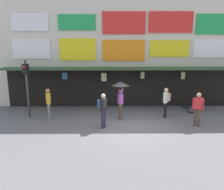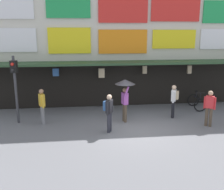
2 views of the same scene
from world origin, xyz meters
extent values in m
plane|color=slate|center=(0.00, 0.00, 0.00)|extent=(80.00, 80.00, 0.00)
cube|color=beige|center=(0.00, 4.60, 4.00)|extent=(18.00, 1.20, 8.00)
cube|color=#2D4C2D|center=(0.00, 3.30, 2.60)|extent=(15.30, 1.40, 0.12)
cube|color=white|center=(-5.90, 3.95, 5.43)|extent=(2.32, 0.08, 1.06)
cube|color=green|center=(-2.95, 3.95, 5.43)|extent=(2.34, 0.08, 0.94)
cube|color=red|center=(0.00, 3.95, 5.40)|extent=(2.72, 0.08, 1.36)
cube|color=red|center=(2.95, 3.95, 5.45)|extent=(2.80, 0.08, 1.29)
cube|color=green|center=(5.90, 3.95, 5.34)|extent=(2.66, 0.08, 1.24)
cube|color=white|center=(-5.90, 3.95, 3.81)|extent=(2.40, 0.08, 1.26)
cube|color=yellow|center=(-2.95, 3.95, 3.77)|extent=(2.31, 0.08, 1.39)
cube|color=orange|center=(0.00, 3.95, 3.70)|extent=(2.73, 0.08, 1.31)
cube|color=yellow|center=(2.95, 3.95, 3.83)|extent=(2.52, 0.08, 1.05)
cube|color=white|center=(5.90, 3.95, 3.83)|extent=(2.74, 0.08, 1.15)
cylinder|color=black|center=(-3.72, 3.34, 2.44)|extent=(0.02, 0.02, 0.20)
cube|color=#2D5693|center=(-3.72, 3.34, 2.14)|extent=(0.32, 0.19, 0.40)
cylinder|color=black|center=(-1.27, 3.30, 2.43)|extent=(0.02, 0.02, 0.22)
cube|color=tan|center=(-1.27, 3.30, 2.06)|extent=(0.32, 0.19, 0.51)
cylinder|color=black|center=(1.21, 3.63, 2.45)|extent=(0.02, 0.02, 0.17)
cube|color=tan|center=(1.21, 3.63, 2.15)|extent=(0.24, 0.15, 0.44)
cylinder|color=black|center=(3.75, 3.39, 2.46)|extent=(0.02, 0.02, 0.16)
cube|color=tan|center=(3.75, 3.39, 2.15)|extent=(0.22, 0.13, 0.45)
cube|color=black|center=(0.00, 3.98, 1.25)|extent=(15.30, 0.04, 2.50)
cylinder|color=#38383D|center=(-5.42, 1.54, 1.60)|extent=(0.12, 0.12, 3.20)
cube|color=black|center=(-5.42, 1.54, 2.70)|extent=(0.33, 0.30, 0.56)
sphere|color=red|center=(-5.45, 1.42, 2.83)|extent=(0.15, 0.15, 0.15)
sphere|color=black|center=(-5.45, 1.42, 2.57)|extent=(0.15, 0.15, 0.15)
torus|color=black|center=(4.03, 2.24, 0.36)|extent=(0.72, 0.11, 0.72)
torus|color=black|center=(4.10, 3.34, 0.36)|extent=(0.72, 0.11, 0.72)
cylinder|color=black|center=(4.07, 2.79, 0.61)|extent=(0.12, 0.99, 0.05)
cylinder|color=black|center=(4.08, 2.95, 0.78)|extent=(0.04, 0.04, 0.35)
cube|color=black|center=(4.08, 2.95, 0.97)|extent=(0.11, 0.21, 0.06)
cylinder|color=black|center=(4.03, 2.32, 0.78)|extent=(0.04, 0.04, 0.50)
cylinder|color=black|center=(4.03, 2.32, 1.03)|extent=(0.44, 0.07, 0.04)
cylinder|color=brown|center=(-0.35, 1.20, 0.44)|extent=(0.14, 0.14, 0.88)
cylinder|color=brown|center=(-0.31, 1.02, 0.44)|extent=(0.14, 0.14, 0.88)
cube|color=#9E4CA8|center=(-0.33, 1.11, 1.16)|extent=(0.30, 0.40, 0.56)
sphere|color=#A87A5B|center=(-0.33, 1.11, 1.57)|extent=(0.22, 0.22, 0.22)
cylinder|color=#9E4CA8|center=(-0.38, 1.32, 1.11)|extent=(0.09, 0.09, 0.56)
cylinder|color=#9E4CA8|center=(-0.28, 0.89, 1.56)|extent=(0.23, 0.09, 0.48)
cylinder|color=#4C3823|center=(-0.28, 0.89, 1.67)|extent=(0.02, 0.02, 0.55)
cone|color=black|center=(-0.33, 1.11, 1.97)|extent=(0.96, 0.96, 0.22)
cylinder|color=brown|center=(3.47, -0.02, 0.44)|extent=(0.14, 0.14, 0.88)
cylinder|color=brown|center=(3.32, 0.08, 0.44)|extent=(0.14, 0.14, 0.88)
cube|color=red|center=(3.40, 0.03, 1.16)|extent=(0.42, 0.39, 0.56)
sphere|color=tan|center=(3.40, 0.03, 1.57)|extent=(0.22, 0.22, 0.22)
cylinder|color=red|center=(3.58, -0.10, 1.11)|extent=(0.09, 0.09, 0.56)
cylinder|color=red|center=(3.22, 0.15, 1.11)|extent=(0.09, 0.09, 0.56)
cylinder|color=gray|center=(-4.26, 1.34, 0.44)|extent=(0.14, 0.14, 0.88)
cylinder|color=gray|center=(-4.19, 1.18, 0.44)|extent=(0.14, 0.14, 0.88)
cube|color=gold|center=(-4.23, 1.26, 1.16)|extent=(0.34, 0.42, 0.56)
sphere|color=#A87A5B|center=(-4.23, 1.26, 1.57)|extent=(0.22, 0.22, 0.22)
cylinder|color=gold|center=(-4.31, 1.47, 1.11)|extent=(0.09, 0.09, 0.56)
cylinder|color=gold|center=(-4.15, 1.06, 1.11)|extent=(0.09, 0.09, 0.56)
cylinder|color=#2D2D38|center=(-1.17, -0.07, 0.44)|extent=(0.14, 0.14, 0.88)
cylinder|color=#2D2D38|center=(-1.25, -0.23, 0.44)|extent=(0.14, 0.14, 0.88)
cube|color=#232328|center=(-1.21, -0.15, 1.16)|extent=(0.36, 0.42, 0.56)
sphere|color=beige|center=(-1.21, -0.15, 1.57)|extent=(0.22, 0.22, 0.22)
cylinder|color=#232328|center=(-1.11, 0.05, 1.11)|extent=(0.09, 0.09, 0.56)
cylinder|color=#232328|center=(-1.31, -0.34, 1.11)|extent=(0.09, 0.09, 0.56)
cube|color=#2D5693|center=(-1.36, -0.08, 1.18)|extent=(0.27, 0.32, 0.40)
cylinder|color=black|center=(2.16, 1.36, 0.44)|extent=(0.14, 0.14, 0.88)
cylinder|color=black|center=(2.24, 1.52, 0.44)|extent=(0.14, 0.14, 0.88)
cube|color=white|center=(2.20, 1.44, 1.16)|extent=(0.35, 0.42, 0.56)
sphere|color=beige|center=(2.20, 1.44, 1.57)|extent=(0.22, 0.22, 0.22)
cylinder|color=white|center=(2.11, 1.24, 1.11)|extent=(0.09, 0.09, 0.56)
cylinder|color=white|center=(2.29, 1.64, 1.11)|extent=(0.09, 0.09, 0.56)
cube|color=tan|center=(2.34, 1.37, 1.18)|extent=(0.26, 0.32, 0.40)
camera|label=1|loc=(-0.90, -9.69, 3.57)|focal=33.23mm
camera|label=2|loc=(-2.36, -10.94, 4.31)|focal=42.43mm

